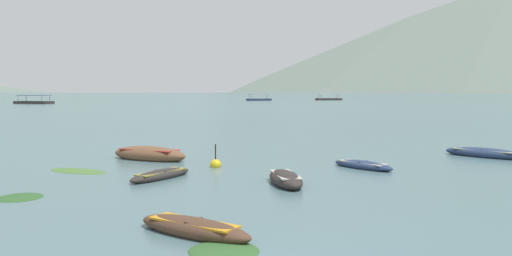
% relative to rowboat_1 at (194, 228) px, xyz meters
% --- Properties ---
extents(ground_plane, '(6000.00, 6000.00, 0.00)m').
position_rel_rowboat_1_xyz_m(ground_plane, '(1.94, 1496.44, -0.17)').
color(ground_plane, slate).
extents(mountain_1, '(2002.11, 2002.11, 476.21)m').
position_rel_rowboat_1_xyz_m(mountain_1, '(-787.44, 1912.34, 237.93)').
color(mountain_1, slate).
rests_on(mountain_1, ground).
extents(mountain_2, '(982.97, 982.97, 361.37)m').
position_rel_rowboat_1_xyz_m(mountain_2, '(24.54, 1873.18, 180.52)').
color(mountain_2, slate).
rests_on(mountain_2, ground).
extents(rowboat_1, '(3.34, 2.66, 0.53)m').
position_rel_rowboat_1_xyz_m(rowboat_1, '(0.00, 0.00, 0.00)').
color(rowboat_1, '#4C3323').
rests_on(rowboat_1, ground).
extents(rowboat_2, '(2.81, 3.10, 0.43)m').
position_rel_rowboat_1_xyz_m(rowboat_2, '(6.38, 10.95, -0.03)').
color(rowboat_2, navy).
rests_on(rowboat_2, ground).
extents(rowboat_3, '(2.46, 3.35, 0.45)m').
position_rel_rowboat_1_xyz_m(rowboat_3, '(-2.36, 8.15, -0.02)').
color(rowboat_3, '#2D2826').
rests_on(rowboat_3, ground).
extents(rowboat_4, '(3.90, 4.02, 0.61)m').
position_rel_rowboat_1_xyz_m(rowboat_4, '(13.74, 15.04, 0.02)').
color(rowboat_4, navy).
rests_on(rowboat_4, ground).
extents(rowboat_5, '(1.61, 3.30, 0.63)m').
position_rel_rowboat_1_xyz_m(rowboat_5, '(2.62, 6.88, 0.03)').
color(rowboat_5, '#2D2826').
rests_on(rowboat_5, ground).
extents(rowboat_6, '(4.56, 3.24, 0.88)m').
position_rel_rowboat_1_xyz_m(rowboat_6, '(-4.04, 13.84, 0.10)').
color(rowboat_6, brown).
rests_on(rowboat_6, ground).
extents(ferry_0, '(10.32, 6.14, 2.54)m').
position_rel_rowboat_1_xyz_m(ferry_0, '(27.97, 181.34, 0.28)').
color(ferry_0, '#2D2826').
rests_on(ferry_0, ground).
extents(ferry_1, '(11.15, 7.01, 2.54)m').
position_rel_rowboat_1_xyz_m(ferry_1, '(-59.68, 127.30, 0.28)').
color(ferry_1, '#2D2826').
rests_on(ferry_1, ground).
extents(ferry_2, '(9.23, 5.90, 2.54)m').
position_rel_rowboat_1_xyz_m(ferry_2, '(1.68, 172.12, 0.28)').
color(ferry_2, navy).
rests_on(ferry_2, ground).
extents(mooring_buoy, '(0.52, 0.52, 1.23)m').
position_rel_rowboat_1_xyz_m(mooring_buoy, '(-0.41, 11.30, -0.05)').
color(mooring_buoy, yellow).
rests_on(mooring_buoy, ground).
extents(weed_patch_0, '(1.81, 1.87, 0.14)m').
position_rel_rowboat_1_xyz_m(weed_patch_0, '(-6.34, 4.39, -0.17)').
color(weed_patch_0, '#2D5628').
rests_on(weed_patch_0, ground).
extents(weed_patch_1, '(3.30, 2.48, 0.14)m').
position_rel_rowboat_1_xyz_m(weed_patch_1, '(-6.36, 9.98, -0.17)').
color(weed_patch_1, '#477033').
rests_on(weed_patch_1, ground).
extents(weed_patch_4, '(2.20, 2.19, 0.14)m').
position_rel_rowboat_1_xyz_m(weed_patch_4, '(0.83, -1.28, -0.17)').
color(weed_patch_4, '#2D5628').
rests_on(weed_patch_4, ground).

